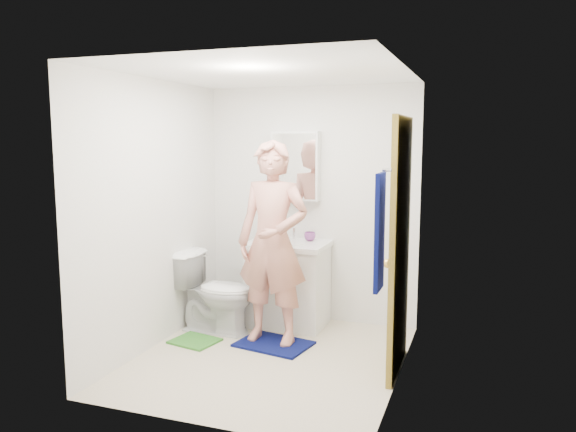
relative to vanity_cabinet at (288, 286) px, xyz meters
The scene contains 22 objects.
floor 1.01m from the vanity_cabinet, 80.69° to the right, with size 2.20×2.40×0.02m, color beige.
ceiling 2.21m from the vanity_cabinet, 80.69° to the right, with size 2.20×2.40×0.02m, color white.
wall_back 0.87m from the vanity_cabinet, 63.05° to the left, with size 2.20×0.02×2.40m, color silver.
wall_front 2.28m from the vanity_cabinet, 85.96° to the right, with size 2.20×0.02×2.40m, color silver.
wall_left 1.55m from the vanity_cabinet, 136.37° to the right, with size 0.02×2.40×2.40m, color silver.
wall_right 1.75m from the vanity_cabinet, 35.99° to the right, with size 0.02×2.40×2.40m, color silver.
vanity_cabinet is the anchor object (origin of this frame).
countertop 0.43m from the vanity_cabinet, ahead, with size 0.79×0.59×0.05m, color white.
sink_basin 0.44m from the vanity_cabinet, ahead, with size 0.40×0.40×0.03m, color white.
faucet 0.54m from the vanity_cabinet, 90.00° to the left, with size 0.03×0.03×0.12m, color silver.
medicine_cabinet 1.22m from the vanity_cabinet, 90.00° to the left, with size 0.50×0.12×0.70m, color white.
mirror_panel 1.21m from the vanity_cabinet, 90.00° to the left, with size 0.46×0.01×0.66m, color white.
door 1.57m from the vanity_cabinet, 32.20° to the right, with size 0.05×0.80×2.05m, color olive.
door_knob 1.69m from the vanity_cabinet, 42.72° to the right, with size 0.07×0.07×0.07m, color gold.
towel 2.08m from the vanity_cabinet, 51.53° to the right, with size 0.03×0.24×0.80m, color #080E4A.
towel_hook 2.30m from the vanity_cabinet, 50.60° to the right, with size 0.02×0.02×0.06m, color silver.
toilet 0.74m from the vanity_cabinet, 144.59° to the right, with size 0.44×0.77×0.79m, color white.
bath_mat 0.72m from the vanity_cabinet, 83.05° to the right, with size 0.64×0.46×0.02m, color #080E4A.
green_rug 1.08m from the vanity_cabinet, 129.96° to the right, with size 0.40×0.34×0.02m, color #38822B.
soap_dispenser 0.58m from the vanity_cabinet, 169.35° to the right, with size 0.09×0.10×0.21m, color #AB5850.
toothbrush_cup 0.55m from the vanity_cabinet, 37.15° to the left, with size 0.11×0.11×0.09m, color #8C4293.
man 0.77m from the vanity_cabinet, 85.34° to the right, with size 0.67×0.44×1.84m, color tan.
Camera 1 is at (1.69, -4.28, 1.87)m, focal length 35.00 mm.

